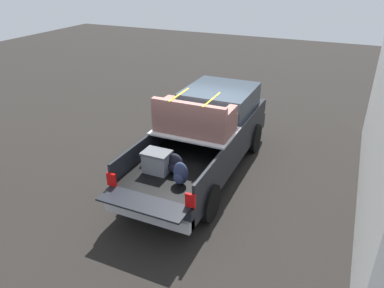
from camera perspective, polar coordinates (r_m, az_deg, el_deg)
name	(u,v)px	position (r m, az deg, el deg)	size (l,w,h in m)	color
ground_plane	(201,172)	(9.68, 1.47, -4.39)	(40.00, 40.00, 0.00)	black
pickup_truck	(207,133)	(9.54, 2.44, 1.81)	(6.05, 2.06, 2.23)	black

